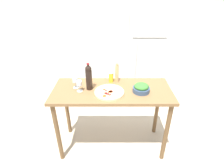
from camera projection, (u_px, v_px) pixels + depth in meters
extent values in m
plane|color=#BCAD93|center=(112.00, 143.00, 2.64)|extent=(14.00, 14.00, 0.00)
cube|color=silver|center=(112.00, 30.00, 3.65)|extent=(6.40, 0.06, 2.60)
cube|color=silver|center=(145.00, 54.00, 3.52)|extent=(0.61, 0.63, 1.79)
cube|color=black|center=(150.00, 38.00, 3.06)|extent=(0.60, 0.01, 0.01)
cylinder|color=#B2B2B7|center=(136.00, 64.00, 3.27)|extent=(0.02, 0.02, 0.81)
cube|color=brown|center=(112.00, 91.00, 2.19)|extent=(1.49, 0.63, 0.04)
cylinder|color=brown|center=(58.00, 133.00, 2.20)|extent=(0.06, 0.06, 0.91)
cylinder|color=brown|center=(166.00, 133.00, 2.20)|extent=(0.06, 0.06, 0.91)
cylinder|color=brown|center=(67.00, 109.00, 2.64)|extent=(0.06, 0.06, 0.91)
cylinder|color=brown|center=(157.00, 109.00, 2.64)|extent=(0.06, 0.06, 0.91)
cylinder|color=black|center=(89.00, 80.00, 2.14)|extent=(0.08, 0.08, 0.26)
sphere|color=black|center=(88.00, 69.00, 2.07)|extent=(0.08, 0.08, 0.08)
cylinder|color=black|center=(88.00, 67.00, 2.05)|extent=(0.03, 0.03, 0.06)
cylinder|color=maroon|center=(88.00, 64.00, 2.03)|extent=(0.03, 0.03, 0.02)
cylinder|color=silver|center=(80.00, 91.00, 2.15)|extent=(0.07, 0.07, 0.00)
cylinder|color=silver|center=(80.00, 88.00, 2.13)|extent=(0.01, 0.01, 0.08)
cylinder|color=white|center=(79.00, 83.00, 2.10)|extent=(0.07, 0.07, 0.06)
cylinder|color=maroon|center=(79.00, 84.00, 2.11)|extent=(0.06, 0.06, 0.02)
cylinder|color=silver|center=(76.00, 87.00, 2.22)|extent=(0.07, 0.07, 0.00)
cylinder|color=silver|center=(76.00, 85.00, 2.20)|extent=(0.01, 0.01, 0.08)
cylinder|color=white|center=(75.00, 80.00, 2.17)|extent=(0.07, 0.07, 0.06)
cylinder|color=maroon|center=(75.00, 81.00, 2.18)|extent=(0.06, 0.06, 0.01)
cylinder|color=tan|center=(117.00, 74.00, 2.30)|extent=(0.05, 0.05, 0.24)
sphere|color=tan|center=(117.00, 64.00, 2.24)|extent=(0.04, 0.04, 0.04)
cylinder|color=#384C6B|center=(141.00, 90.00, 2.12)|extent=(0.21, 0.21, 0.06)
ellipsoid|color=#38752D|center=(141.00, 86.00, 2.10)|extent=(0.18, 0.18, 0.07)
cylinder|color=beige|center=(109.00, 93.00, 2.10)|extent=(0.36, 0.36, 0.02)
torus|color=beige|center=(109.00, 92.00, 2.10)|extent=(0.36, 0.36, 0.03)
cylinder|color=red|center=(107.00, 94.00, 2.06)|extent=(0.05, 0.05, 0.01)
cylinder|color=#D64516|center=(104.00, 96.00, 2.01)|extent=(0.04, 0.04, 0.01)
cylinder|color=red|center=(106.00, 93.00, 2.07)|extent=(0.04, 0.04, 0.01)
cylinder|color=#D33F2F|center=(106.00, 90.00, 2.12)|extent=(0.03, 0.03, 0.01)
cylinder|color=red|center=(111.00, 91.00, 2.10)|extent=(0.04, 0.04, 0.01)
cylinder|color=red|center=(110.00, 95.00, 2.04)|extent=(0.04, 0.04, 0.01)
cylinder|color=red|center=(111.00, 91.00, 2.11)|extent=(0.05, 0.05, 0.01)
cylinder|color=red|center=(109.00, 92.00, 2.09)|extent=(0.04, 0.04, 0.01)
cylinder|color=#E44523|center=(111.00, 92.00, 2.09)|extent=(0.04, 0.04, 0.01)
cylinder|color=#D24321|center=(104.00, 89.00, 2.14)|extent=(0.03, 0.03, 0.01)
cylinder|color=yellow|center=(111.00, 77.00, 2.33)|extent=(0.06, 0.06, 0.13)
cylinder|color=white|center=(111.00, 73.00, 2.30)|extent=(0.06, 0.06, 0.01)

